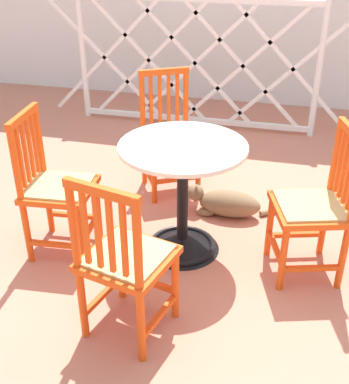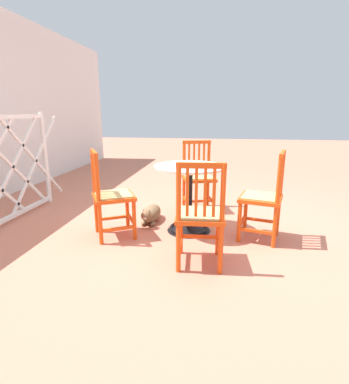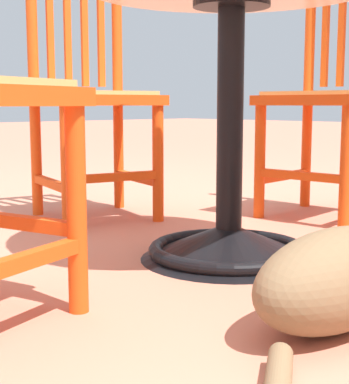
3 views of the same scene
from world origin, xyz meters
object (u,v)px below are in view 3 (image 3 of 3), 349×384
orange_chair_facing_out (330,100)px  orange_chair_by_planter (91,100)px  tabby_cat (349,275)px  cafe_table (230,155)px

orange_chair_facing_out → orange_chair_by_planter: (0.65, -0.59, 0.00)m
orange_chair_facing_out → orange_chair_by_planter: same height
orange_chair_by_planter → tabby_cat: 1.33m
orange_chair_by_planter → tabby_cat: bearing=76.1°
cafe_table → orange_chair_by_planter: orange_chair_by_planter is taller
cafe_table → orange_chair_by_planter: (-0.11, -0.77, 0.15)m
orange_chair_by_planter → orange_chair_facing_out: bearing=137.5°
cafe_table → orange_chair_by_planter: bearing=-98.0°
cafe_table → orange_chair_by_planter: size_ratio=0.83×
orange_chair_facing_out → orange_chair_by_planter: size_ratio=1.00×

